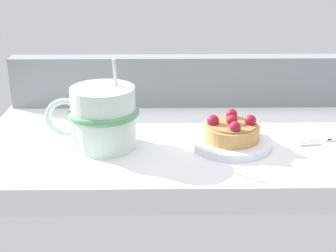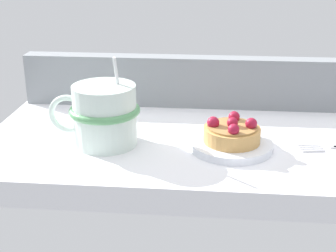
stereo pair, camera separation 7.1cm
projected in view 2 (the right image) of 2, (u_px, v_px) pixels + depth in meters
The scene contains 5 objects.
ground_plane at pixel (200, 148), 76.46cm from camera, with size 68.29×34.86×3.86cm, color white.
window_rail_back at pixel (204, 82), 88.51cm from camera, with size 66.93×3.73×9.32cm, color gray.
dessert_plate at pixel (231, 145), 71.41cm from camera, with size 12.33×12.33×1.16cm.
raspberry_tart at pixel (232, 132), 70.66cm from camera, with size 8.43×8.43×3.91cm.
coffee_mug at pixel (104, 114), 71.67cm from camera, with size 14.04×10.66×13.70cm.
Camera 2 is at (1.34, -70.15, 29.11)cm, focal length 51.09 mm.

